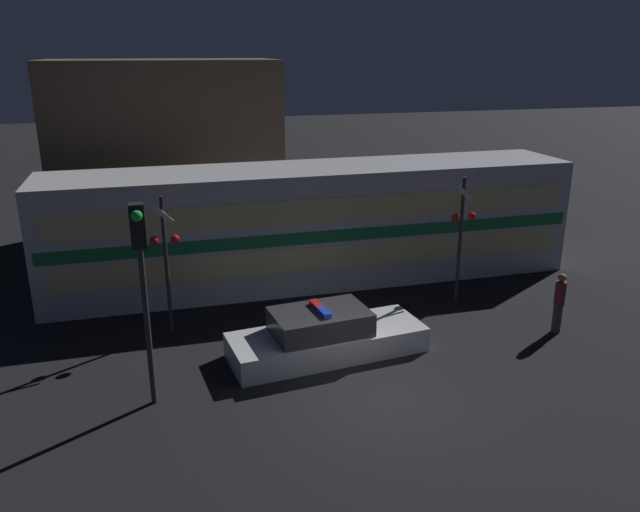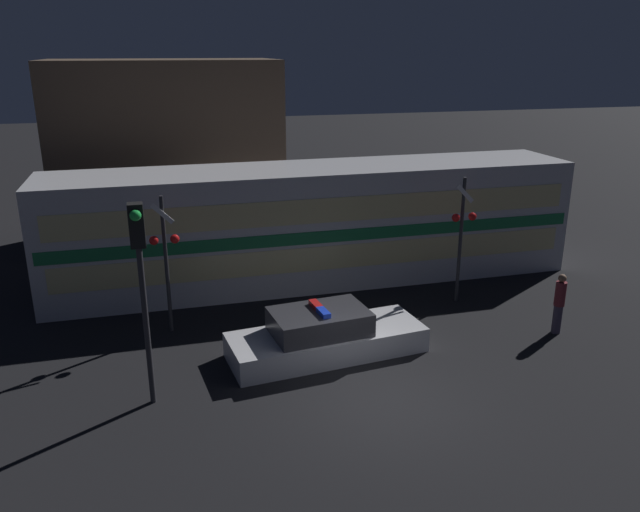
% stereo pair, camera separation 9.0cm
% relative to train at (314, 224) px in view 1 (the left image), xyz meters
% --- Properties ---
extents(ground_plane, '(120.00, 120.00, 0.00)m').
position_rel_train_xyz_m(ground_plane, '(-0.54, -7.81, -1.88)').
color(ground_plane, black).
extents(train, '(16.99, 2.99, 3.77)m').
position_rel_train_xyz_m(train, '(0.00, 0.00, 0.00)').
color(train, silver).
rests_on(train, ground_plane).
extents(police_car, '(5.08, 2.25, 1.32)m').
position_rel_train_xyz_m(police_car, '(-1.15, -5.37, -1.40)').
color(police_car, silver).
rests_on(police_car, ground_plane).
extents(pedestrian, '(0.28, 0.28, 1.69)m').
position_rel_train_xyz_m(pedestrian, '(5.24, -5.81, -1.02)').
color(pedestrian, '#3F384C').
rests_on(pedestrian, ground_plane).
extents(crossing_signal_near, '(0.77, 0.30, 3.83)m').
position_rel_train_xyz_m(crossing_signal_near, '(3.67, -3.09, 0.38)').
color(crossing_signal_near, '#2D2D33').
rests_on(crossing_signal_near, ground_plane).
extents(crossing_signal_far, '(0.77, 0.30, 3.78)m').
position_rel_train_xyz_m(crossing_signal_far, '(-4.83, -3.01, 0.35)').
color(crossing_signal_far, '#2D2D33').
rests_on(crossing_signal_far, ground_plane).
extents(traffic_light_corner, '(0.30, 0.46, 4.46)m').
position_rel_train_xyz_m(traffic_light_corner, '(-5.38, -6.57, 1.31)').
color(traffic_light_corner, '#2D2D33').
rests_on(traffic_light_corner, ground_plane).
extents(building_left, '(8.45, 4.42, 6.97)m').
position_rel_train_xyz_m(building_left, '(-4.34, 5.96, 1.60)').
color(building_left, brown).
rests_on(building_left, ground_plane).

